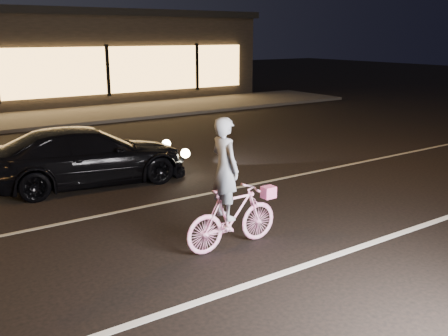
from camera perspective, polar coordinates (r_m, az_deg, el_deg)
ground at (r=7.74m, az=-3.33°, el=-8.66°), size 90.00×90.00×0.00m
lane_stripe_near at (r=6.62m, az=3.53°, el=-12.95°), size 60.00×0.12×0.01m
lane_stripe_far at (r=9.40m, az=-9.62°, el=-4.47°), size 60.00×0.10×0.01m
sidewalk at (r=19.68m, az=-23.22°, el=4.90°), size 30.00×4.00×0.12m
cyclist at (r=7.36m, az=0.75°, el=-3.99°), size 1.58×0.55×1.99m
sedan at (r=10.97m, az=-15.28°, el=1.34°), size 4.37×2.14×1.22m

